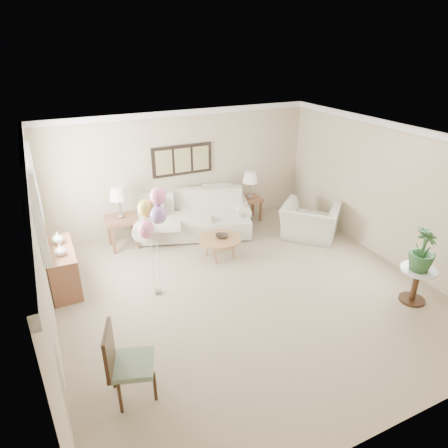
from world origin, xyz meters
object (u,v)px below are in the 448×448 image
object	(u,v)px
sofa	(193,218)
balloon_cluster	(152,213)
coffee_table	(220,239)
armchair	(310,221)
accent_chair	(124,361)

from	to	relation	value
sofa	balloon_cluster	world-z (taller)	balloon_cluster
coffee_table	balloon_cluster	xyz separation A→B (m)	(-1.46, -0.67, 1.09)
coffee_table	sofa	bearing A→B (deg)	93.84
armchair	accent_chair	size ratio (longest dim) A/B	1.09
armchair	balloon_cluster	distance (m)	3.79
coffee_table	armchair	world-z (taller)	armchair
armchair	balloon_cluster	bearing A→B (deg)	58.40
armchair	accent_chair	bearing A→B (deg)	77.78
sofa	armchair	bearing A→B (deg)	-29.39
coffee_table	balloon_cluster	world-z (taller)	balloon_cluster
armchair	accent_chair	world-z (taller)	accent_chair
balloon_cluster	accent_chair	bearing A→B (deg)	-116.61
sofa	armchair	xyz separation A→B (m)	(2.18, -1.23, -0.01)
coffee_table	armchair	xyz separation A→B (m)	(2.10, -0.04, -0.02)
sofa	armchair	world-z (taller)	sofa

